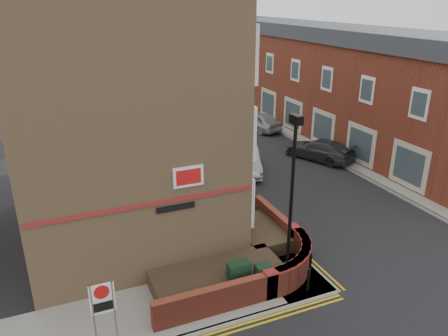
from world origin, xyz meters
TOP-DOWN VIEW (x-y plane):
  - ground at (0.00, 0.00)m, footprint 120.00×120.00m
  - pavement_corner at (-3.50, 1.50)m, footprint 13.00×3.00m
  - pavement_main at (2.00, 16.00)m, footprint 2.00×32.00m
  - pavement_far at (13.00, 13.00)m, footprint 4.00×40.00m
  - kerb_main_near at (3.00, 16.00)m, footprint 0.15×32.00m
  - kerb_main_far at (11.00, 13.00)m, footprint 0.15×40.00m
  - yellow_lines_main at (3.25, 16.00)m, footprint 0.28×32.00m
  - corner_building at (-2.84, 8.00)m, footprint 8.95×10.40m
  - garden_wall at (0.00, 2.50)m, footprint 6.80×6.00m
  - lamppost at (1.60, 1.20)m, footprint 0.25×0.50m
  - utility_cabinet_large at (-0.30, 1.30)m, footprint 0.80×0.45m
  - utility_cabinet_small at (0.50, 1.00)m, footprint 0.55×0.40m
  - bollard_near at (2.00, 0.40)m, footprint 0.11×0.11m
  - bollard_far at (2.60, 1.20)m, footprint 0.11×0.11m
  - zone_sign at (-5.00, 0.50)m, footprint 0.72×0.07m
  - far_terrace at (14.50, 17.00)m, footprint 5.40×30.40m
  - far_terrace_cream at (14.50, 38.00)m, footprint 5.40×12.40m
  - tree_near at (2.00, 14.05)m, footprint 3.64×3.65m
  - tree_mid at (2.00, 22.05)m, footprint 4.03×4.03m
  - tree_far at (2.00, 30.05)m, footprint 3.81×3.81m
  - traffic_light_assembly at (2.40, 25.00)m, footprint 0.20×0.16m
  - silver_car_near at (5.00, 12.01)m, footprint 3.01×4.89m
  - red_car_main at (4.15, 16.00)m, footprint 3.86×5.48m
  - grey_car_far at (10.36, 11.94)m, footprint 3.62×5.00m
  - silver_car_far at (9.75, 19.54)m, footprint 2.80×4.59m

SIDE VIEW (x-z plane):
  - ground at x=0.00m, z-range 0.00..0.00m
  - garden_wall at x=0.00m, z-range -0.60..0.60m
  - yellow_lines_main at x=3.25m, z-range 0.00..0.01m
  - pavement_corner at x=-3.50m, z-range 0.00..0.12m
  - pavement_main at x=2.00m, z-range 0.00..0.12m
  - pavement_far at x=13.00m, z-range 0.00..0.12m
  - kerb_main_near at x=3.00m, z-range 0.00..0.12m
  - kerb_main_far at x=11.00m, z-range 0.00..0.12m
  - bollard_near at x=2.00m, z-range 0.12..1.02m
  - bollard_far at x=2.60m, z-range 0.12..1.02m
  - utility_cabinet_small at x=0.50m, z-range 0.12..1.22m
  - grey_car_far at x=10.36m, z-range 0.00..1.34m
  - red_car_main at x=4.15m, z-range 0.00..1.39m
  - utility_cabinet_large at x=-0.30m, z-range 0.12..1.32m
  - silver_car_far at x=9.75m, z-range 0.00..1.46m
  - silver_car_near at x=5.00m, z-range 0.00..1.52m
  - zone_sign at x=-5.00m, z-range 0.54..2.74m
  - traffic_light_assembly at x=2.40m, z-range 0.68..4.88m
  - lamppost at x=1.60m, z-range 0.19..6.49m
  - far_terrace at x=14.50m, z-range 0.04..8.04m
  - far_terrace_cream at x=14.50m, z-range 0.05..8.05m
  - tree_near at x=2.00m, z-range 1.35..8.05m
  - tree_far at x=2.00m, z-range 1.41..8.42m
  - tree_mid at x=2.00m, z-range 1.49..8.91m
  - corner_building at x=-2.84m, z-range -0.57..13.03m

